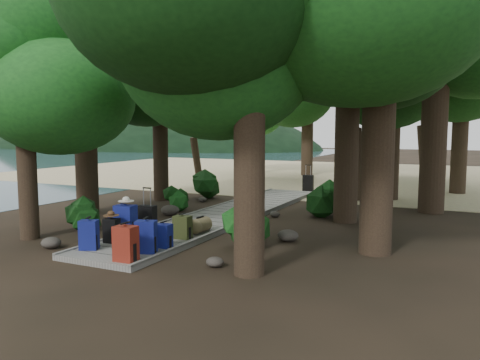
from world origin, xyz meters
The scene contains 49 objects.
ground centered at (0.00, 0.00, 0.00)m, with size 120.00×120.00×0.00m, color #332419.
sand_beach centered at (0.00, 16.00, 0.01)m, with size 40.00×22.00×0.02m, color #CBBE89.
water_bay centered at (-32.00, 25.00, 0.00)m, with size 50.00×60.00×0.02m, color #294754.
distant_hill centered at (-40.00, 48.00, 0.00)m, with size 32.00×16.00×12.00m, color black.
boardwalk centered at (0.00, 1.00, 0.06)m, with size 2.00×12.00×0.12m, color gray.
backpack_left_a centered at (-0.63, -4.34, 0.47)m, with size 0.37×0.26×0.70m, color navy, non-canonical shape.
backpack_left_b centered at (-0.61, -3.65, 0.42)m, with size 0.33×0.23×0.61m, color black, non-canonical shape.
backpack_left_c centered at (-0.63, -3.13, 0.55)m, with size 0.47×0.33×0.87m, color navy, non-canonical shape.
backpack_right_a centered at (0.66, -4.72, 0.50)m, with size 0.43×0.30×0.76m, color maroon, non-canonical shape.
backpack_right_b centered at (0.63, -4.03, 0.49)m, with size 0.41×0.29×0.74m, color navy, non-canonical shape.
backpack_right_c centered at (0.72, -3.52, 0.41)m, with size 0.34×0.24×0.58m, color navy, non-canonical shape.
backpack_right_d centered at (0.62, -2.61, 0.42)m, with size 0.39×0.28×0.60m, color #343B1B, non-canonical shape.
duffel_right_khaki centered at (0.65, -1.86, 0.30)m, with size 0.36×0.55×0.36m, color brown, non-canonical shape.
suitcase_on_boardwalk centered at (-0.57, -2.36, 0.45)m, with size 0.43×0.24×0.67m, color black, non-canonical shape.
lone_suitcase_on_sand centered at (0.42, 7.87, 0.37)m, with size 0.44×0.25×0.70m, color black, non-canonical shape.
hat_brown centered at (-0.65, -3.61, 0.78)m, with size 0.36×0.36×0.11m, color #51351E, non-canonical shape.
hat_white centered at (-0.64, -3.08, 1.05)m, with size 0.37×0.37×0.12m, color silver, non-canonical shape.
kayak centered at (-3.66, 10.48, 0.19)m, with size 0.76×3.47×0.35m, color #A72F0E.
sun_lounger centered at (3.35, 9.12, 0.29)m, with size 0.54×1.67×0.54m, color silver, non-canonical shape.
tree_right_a centered at (3.01, -4.11, 4.07)m, with size 4.89×4.89×8.14m, color black, non-canonical shape.
tree_right_b centered at (4.85, -1.57, 4.95)m, with size 5.54×5.54×9.90m, color black, non-canonical shape.
tree_right_c centered at (3.46, 1.67, 4.87)m, with size 5.63×5.63×9.74m, color black, non-canonical shape.
tree_right_d centered at (5.62, 4.42, 5.74)m, with size 6.26×6.26×11.49m, color black, non-canonical shape.
tree_right_e centered at (4.01, 6.81, 4.49)m, with size 4.99×4.99×8.98m, color black, non-canonical shape.
tree_right_f centered at (6.35, 9.89, 4.60)m, with size 5.15×5.15×9.20m, color black, non-canonical shape.
tree_left_a centered at (-3.04, -3.80, 3.25)m, with size 3.90×3.90×6.50m, color black, non-canonical shape.
tree_left_b centered at (-4.40, -0.40, 5.01)m, with size 5.57×5.57×10.02m, color black, non-canonical shape.
tree_left_c centered at (-3.91, 2.99, 4.10)m, with size 4.71×4.71×8.20m, color black, non-canonical shape.
tree_back_a centered at (-1.87, 15.02, 4.89)m, with size 5.65×5.65×9.77m, color black, non-canonical shape.
tree_back_b centered at (1.84, 16.62, 4.45)m, with size 4.98×4.98×8.89m, color black, non-canonical shape.
tree_back_c centered at (5.18, 15.54, 4.80)m, with size 5.33×5.33×9.60m, color black, non-canonical shape.
tree_back_d centered at (-5.16, 15.05, 3.82)m, with size 4.58×4.58×7.64m, color black, non-canonical shape.
palm_right_a centered at (3.09, 6.19, 4.15)m, with size 4.86×4.86×8.29m, color #124312, non-canonical shape.
palm_right_b centered at (5.04, 10.35, 4.33)m, with size 4.49×4.49×8.67m, color #124312, non-canonical shape.
palm_right_c centered at (2.69, 11.84, 3.75)m, with size 4.71×4.71×7.50m, color #124312, non-canonical shape.
palm_left_a centered at (-4.68, 6.81, 3.54)m, with size 4.45×4.45×7.08m, color #124312, non-canonical shape.
rock_left_a centered at (-1.82, -4.28, 0.13)m, with size 0.46×0.42×0.25m, color #4C473F, non-canonical shape.
rock_left_b centered at (-2.27, -1.53, 0.10)m, with size 0.36×0.33×0.20m, color #4C473F, non-canonical shape.
rock_left_c centered at (-1.74, 0.36, 0.16)m, with size 0.59×0.53×0.32m, color #4C473F, non-canonical shape.
rock_left_d centered at (-2.20, 3.18, 0.09)m, with size 0.33×0.30×0.18m, color #4C473F, non-canonical shape.
rock_right_a centered at (2.22, -3.97, 0.10)m, with size 0.36×0.32×0.20m, color #4C473F, non-canonical shape.
rock_right_b centered at (2.78, -1.35, 0.14)m, with size 0.51×0.46×0.28m, color #4C473F, non-canonical shape.
rock_right_c centered at (1.34, 1.49, 0.09)m, with size 0.31×0.28×0.17m, color #4C473F, non-canonical shape.
shrub_left_a centered at (-2.50, -2.66, 0.42)m, with size 0.94×0.94×0.85m, color #154717, non-canonical shape.
shrub_left_b centered at (-2.07, 1.34, 0.39)m, with size 0.86×0.86×0.78m, color #154717, non-canonical shape.
shrub_left_c centered at (-2.55, 4.14, 0.55)m, with size 1.23×1.23×1.11m, color #154717, non-canonical shape.
shrub_right_a centered at (2.13, -2.14, 0.43)m, with size 0.95×0.95×0.85m, color #154717, non-canonical shape.
shrub_right_b centered at (2.72, 2.35, 0.55)m, with size 1.23×1.23×1.10m, color #154717, non-canonical shape.
shrub_right_c centered at (2.15, 5.92, 0.33)m, with size 0.72×0.72×0.65m, color #154717, non-canonical shape.
Camera 1 is at (6.47, -11.77, 2.64)m, focal length 35.00 mm.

